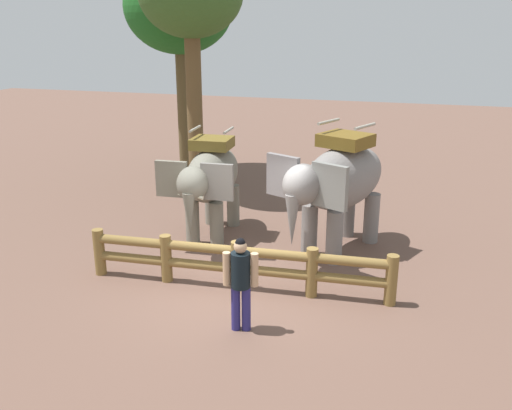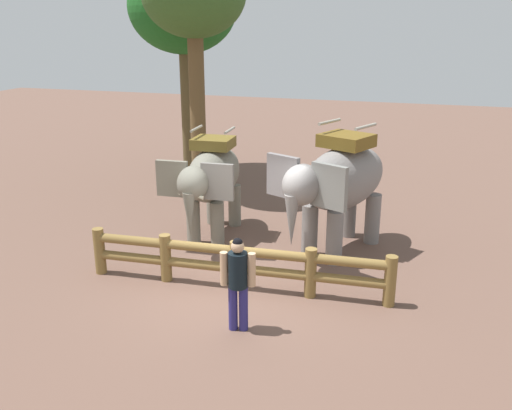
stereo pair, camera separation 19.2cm
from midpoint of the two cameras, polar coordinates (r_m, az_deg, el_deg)
ground_plane at (r=11.79m, az=-1.67°, el=-8.62°), size 60.00×60.00×0.00m
log_fence at (r=11.58m, az=-1.61°, el=-5.84°), size 6.49×0.62×1.05m
elephant_near_left at (r=14.06m, az=-4.22°, el=2.78°), size 1.88×3.29×2.82m
elephant_center at (r=13.19m, az=8.92°, el=2.35°), size 2.78×3.71×3.13m
tourist_woman_in_black at (r=9.90m, az=-1.31°, el=-7.48°), size 0.62×0.41×1.79m
tree_back_center at (r=20.12m, az=-7.26°, el=19.43°), size 3.71×3.71×7.41m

